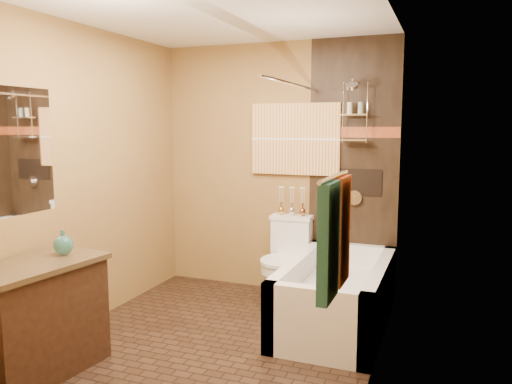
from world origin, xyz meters
The scene contains 22 objects.
floor centered at (0.00, 0.00, 0.00)m, with size 3.00×3.00×0.00m, color black.
wall_left centered at (-1.20, 0.00, 1.25)m, with size 0.02×3.00×2.50m, color olive.
wall_right centered at (1.20, 0.00, 1.25)m, with size 0.02×3.00×2.50m, color olive.
wall_back centered at (0.00, 1.50, 1.25)m, with size 2.40×0.02×2.50m, color olive.
wall_front centered at (0.00, -1.50, 1.25)m, with size 2.40×0.02×2.50m, color olive.
ceiling centered at (0.00, 0.00, 2.50)m, with size 3.00×3.00×0.00m, color silver.
alcove_tile_back centered at (0.78, 1.49, 1.25)m, with size 0.85×0.01×2.50m, color black.
alcove_tile_right centered at (1.19, 0.75, 1.25)m, with size 0.01×1.50×2.50m, color black.
mosaic_band_back centered at (0.78, 1.48, 1.62)m, with size 0.85×0.01×0.10m, color maroon.
mosaic_band_right centered at (1.18, 0.75, 1.62)m, with size 0.01×1.50×0.10m, color maroon.
alcove_niche centered at (0.80, 1.48, 1.15)m, with size 0.50×0.01×0.25m, color black.
shower_fixtures centered at (0.80, 1.38, 1.67)m, with size 0.24×0.33×1.16m.
curtain_rod centered at (0.40, 0.75, 2.02)m, with size 0.03×0.03×1.55m, color silver.
towel_bar centered at (1.15, -1.05, 1.45)m, with size 0.02×0.02×0.55m, color silver.
towel_teal centered at (1.16, -1.18, 1.18)m, with size 0.05×0.22×0.52m, color #1D5063.
towel_rust centered at (1.16, -0.92, 1.18)m, with size 0.05×0.22×0.52m, color maroon.
sunset_painting centered at (0.20, 1.48, 1.55)m, with size 0.90×0.04×0.70m, color #CB782F.
bathtub centered at (0.80, 0.75, 0.22)m, with size 0.80×1.50×0.55m.
toilet centered at (0.20, 1.21, 0.41)m, with size 0.41×0.61×0.80m.
vanity centered at (-0.92, -0.79, 0.39)m, with size 0.64×0.94×0.78m.
teal_bottle centered at (-0.87, -0.56, 0.87)m, with size 0.14×0.14×0.22m, color #26746E, non-canonical shape.
bud_vases centered at (0.20, 1.39, 0.95)m, with size 0.28×0.06×0.27m.
Camera 1 is at (1.63, -3.26, 1.68)m, focal length 35.00 mm.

